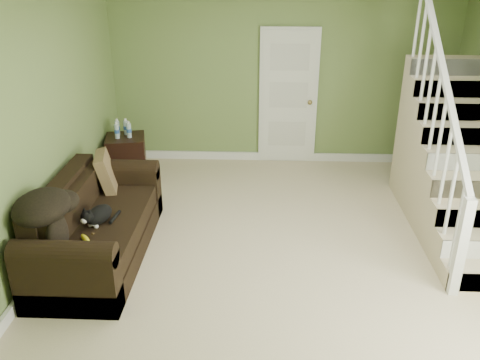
# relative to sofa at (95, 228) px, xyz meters

# --- Properties ---
(floor) EXTENTS (5.00, 5.50, 0.01)m
(floor) POSITION_rel_sofa_xyz_m (2.02, 0.10, -0.32)
(floor) COLOR #C0AF8A
(floor) RESTS_ON ground
(wall_back) EXTENTS (5.00, 0.04, 2.60)m
(wall_back) POSITION_rel_sofa_xyz_m (2.02, 2.85, 0.98)
(wall_back) COLOR olive
(wall_back) RESTS_ON floor
(wall_front) EXTENTS (5.00, 0.04, 2.60)m
(wall_front) POSITION_rel_sofa_xyz_m (2.02, -2.65, 0.98)
(wall_front) COLOR olive
(wall_front) RESTS_ON floor
(wall_left) EXTENTS (0.04, 5.50, 2.60)m
(wall_left) POSITION_rel_sofa_xyz_m (-0.48, 0.10, 0.98)
(wall_left) COLOR olive
(wall_left) RESTS_ON floor
(baseboard_back) EXTENTS (5.00, 0.04, 0.12)m
(baseboard_back) POSITION_rel_sofa_xyz_m (2.02, 2.82, -0.26)
(baseboard_back) COLOR white
(baseboard_back) RESTS_ON floor
(baseboard_left) EXTENTS (0.04, 5.50, 0.12)m
(baseboard_left) POSITION_rel_sofa_xyz_m (-0.45, 0.10, -0.26)
(baseboard_left) COLOR white
(baseboard_left) RESTS_ON floor
(door) EXTENTS (0.86, 0.12, 2.02)m
(door) POSITION_rel_sofa_xyz_m (2.12, 2.81, 0.69)
(door) COLOR white
(door) RESTS_ON floor
(staircase) EXTENTS (1.00, 2.51, 2.82)m
(staircase) POSITION_rel_sofa_xyz_m (4.01, 1.07, 0.32)
(staircase) COLOR #C0AF8A
(staircase) RESTS_ON floor
(sofa) EXTENTS (0.91, 2.12, 0.84)m
(sofa) POSITION_rel_sofa_xyz_m (0.00, 0.00, 0.00)
(sofa) COLOR black
(sofa) RESTS_ON floor
(side_table) EXTENTS (0.62, 0.62, 0.86)m
(side_table) POSITION_rel_sofa_xyz_m (-0.17, 2.02, 0.01)
(side_table) COLOR black
(side_table) RESTS_ON floor
(cat) EXTENTS (0.30, 0.52, 0.25)m
(cat) POSITION_rel_sofa_xyz_m (0.10, -0.14, 0.23)
(cat) COLOR black
(cat) RESTS_ON sofa
(banana) EXTENTS (0.16, 0.18, 0.05)m
(banana) POSITION_rel_sofa_xyz_m (0.08, -0.48, 0.16)
(banana) COLOR yellow
(banana) RESTS_ON sofa
(throw_pillow) EXTENTS (0.33, 0.51, 0.49)m
(throw_pillow) POSITION_rel_sofa_xyz_m (-0.05, 0.73, 0.32)
(throw_pillow) COLOR #452F1B
(throw_pillow) RESTS_ON sofa
(throw_blanket) EXTENTS (0.56, 0.70, 0.27)m
(throw_blanket) POSITION_rel_sofa_xyz_m (-0.24, -0.58, 0.55)
(throw_blanket) COLOR black
(throw_blanket) RESTS_ON sofa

